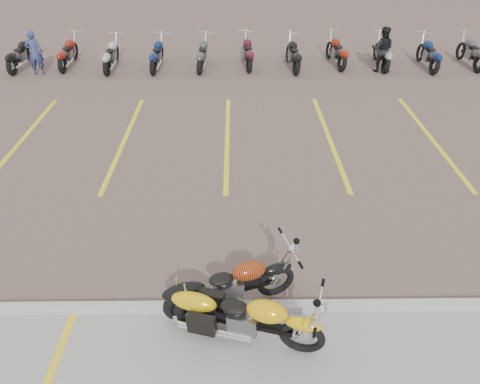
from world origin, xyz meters
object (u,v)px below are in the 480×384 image
object	(u,v)px
yellow_cruiser	(244,317)
person_b	(382,49)
person_a	(35,53)
flame_cruiser	(227,287)

from	to	relation	value
yellow_cruiser	person_b	world-z (taller)	person_b
yellow_cruiser	person_b	xyz separation A→B (m)	(5.12, 12.02, 0.34)
yellow_cruiser	person_a	size ratio (longest dim) A/B	1.41
person_a	yellow_cruiser	bearing A→B (deg)	112.31
flame_cruiser	person_b	world-z (taller)	person_b
yellow_cruiser	person_a	bearing A→B (deg)	136.77
yellow_cruiser	person_a	distance (m)	13.81
flame_cruiser	person_a	world-z (taller)	person_a
person_a	person_b	xyz separation A→B (m)	(12.22, 0.17, 0.02)
flame_cruiser	person_a	size ratio (longest dim) A/B	1.33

